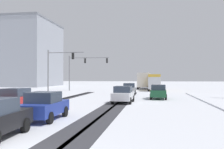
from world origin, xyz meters
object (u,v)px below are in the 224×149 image
Objects in this scene: car_blue_fifth at (44,106)px; box_truck_delivery at (154,82)px; car_red_fourth at (16,99)px; car_dark_green_second at (158,92)px; car_white_third at (123,94)px; bus_oncoming at (144,79)px; traffic_signal_near_left at (58,64)px; traffic_signal_far_left at (83,65)px; car_silver_lead at (129,89)px; office_building_far_left_block at (17,54)px.

box_truck_delivery is at bearing 78.50° from car_blue_fifth.
car_red_fourth is at bearing 134.08° from car_blue_fifth.
car_dark_green_second is 1.00× the size of car_white_third.
car_blue_fifth is (-6.99, -15.46, 0.00)m from car_dark_green_second.
car_red_fourth is at bearing -103.27° from bus_oncoming.
traffic_signal_near_left is 1.55× the size of car_red_fourth.
car_dark_green_second is 26.69m from bus_oncoming.
car_red_fourth is at bearing -134.91° from car_dark_green_second.
traffic_signal_far_left is 1.81× the size of car_silver_lead.
office_building_far_left_block reaches higher than car_silver_lead.
traffic_signal_far_left is 1.80× the size of car_red_fourth.
car_red_fourth is (3.25, -17.54, -3.58)m from traffic_signal_near_left.
box_truck_delivery is (14.24, 11.80, -2.76)m from traffic_signal_near_left.
bus_oncoming is at bearing 76.73° from car_red_fourth.
office_building_far_left_block reaches higher than car_white_third.
car_silver_lead is 0.99× the size of car_red_fourth.
traffic_signal_near_left is 0.31× the size of office_building_far_left_block.
car_blue_fifth is (-3.49, -10.39, 0.00)m from car_white_third.
car_blue_fifth is (7.40, -21.82, -3.58)m from traffic_signal_near_left.
box_truck_delivery reaches higher than car_silver_lead.
bus_oncoming reaches higher than car_blue_fifth.
traffic_signal_far_left is 32.84m from car_blue_fifth.
traffic_signal_far_left is at bearing 101.05° from car_blue_fifth.
office_building_far_left_block is at bearing 152.63° from box_truck_delivery.
bus_oncoming is at bearing 103.95° from box_truck_delivery.
car_white_third is (10.89, -11.43, -3.58)m from traffic_signal_near_left.
car_red_fourth is at bearing -111.55° from car_silver_lead.
bus_oncoming is at bearing 42.35° from traffic_signal_far_left.
car_silver_lead is at bearing 118.92° from car_dark_green_second.
car_red_fourth is 31.34m from box_truck_delivery.
office_building_far_left_block is (-38.17, 19.76, 7.52)m from box_truck_delivery.
car_silver_lead is 1.00× the size of car_white_third.
car_red_fourth is 56.73m from office_building_far_left_block.
car_white_third is 0.99× the size of car_red_fourth.
box_truck_delivery is (3.77, 11.06, 0.82)m from car_silver_lead.
car_blue_fifth is (4.15, -4.29, 0.00)m from car_red_fourth.
car_blue_fifth is 34.32m from box_truck_delivery.
car_silver_lead is 8.12m from car_dark_green_second.
box_truck_delivery reaches higher than car_red_fourth.
car_white_third is 10.96m from car_blue_fifth.
car_dark_green_second is at bearing -23.84° from traffic_signal_near_left.
car_silver_lead and car_white_third have the same top height.
car_white_third is (-3.50, -5.08, 0.00)m from car_dark_green_second.
car_dark_green_second is 18.18m from box_truck_delivery.
car_silver_lead is 46.92m from office_building_far_left_block.
box_truck_delivery is (6.84, 33.62, 0.82)m from car_blue_fifth.
bus_oncoming is at bearing -17.46° from office_building_far_left_block.
car_white_third is at bearing -51.00° from office_building_far_left_block.
traffic_signal_near_left is at bearing -52.83° from office_building_far_left_block.
bus_oncoming is 8.67m from box_truck_delivery.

